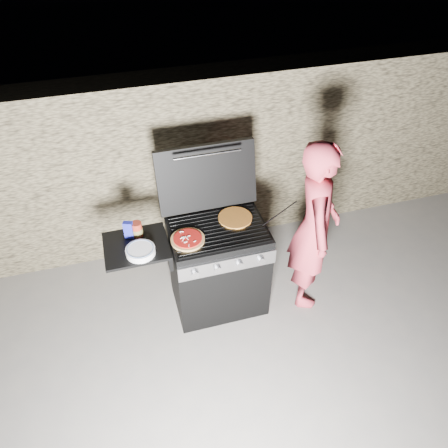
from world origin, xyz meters
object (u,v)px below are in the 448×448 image
object	(u,v)px
pizza_topped	(188,239)
sauce_jar	(137,229)
person	(314,227)
gas_grill	(191,273)

from	to	relation	value
pizza_topped	sauce_jar	size ratio (longest dim) A/B	2.10
sauce_jar	person	distance (m)	1.48
pizza_topped	sauce_jar	world-z (taller)	sauce_jar
pizza_topped	person	bearing A→B (deg)	-1.95
sauce_jar	person	world-z (taller)	person
gas_grill	sauce_jar	world-z (taller)	sauce_jar
pizza_topped	person	size ratio (longest dim) A/B	0.16
gas_grill	pizza_topped	bearing A→B (deg)	-104.28
pizza_topped	person	distance (m)	1.09
gas_grill	person	bearing A→B (deg)	-5.66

